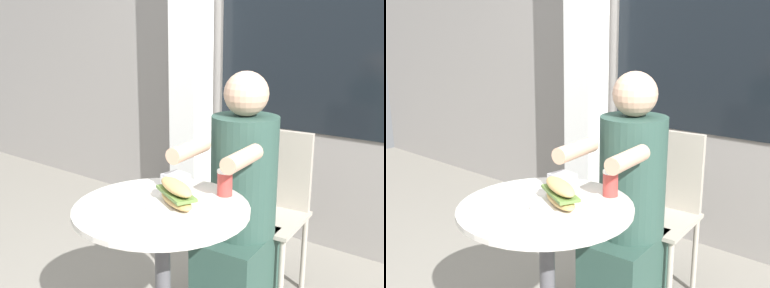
{
  "view_description": "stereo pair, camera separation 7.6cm",
  "coord_description": "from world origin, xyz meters",
  "views": [
    {
      "loc": [
        1.04,
        -1.18,
        1.37
      ],
      "look_at": [
        0.0,
        0.19,
        0.94
      ],
      "focal_mm": 42.0,
      "sensor_mm": 36.0,
      "label": 1
    },
    {
      "loc": [
        1.1,
        -1.13,
        1.37
      ],
      "look_at": [
        0.0,
        0.19,
        0.94
      ],
      "focal_mm": 42.0,
      "sensor_mm": 36.0,
      "label": 2
    }
  ],
  "objects": [
    {
      "name": "drink_cup",
      "position": [
        0.13,
        0.24,
        0.79
      ],
      "size": [
        0.06,
        0.06,
        0.1
      ],
      "color": "#B73D38",
      "rests_on": "cafe_table"
    },
    {
      "name": "sandwich_on_plate",
      "position": [
        0.05,
        0.03,
        0.78
      ],
      "size": [
        0.23,
        0.23,
        0.1
      ],
      "rotation": [
        0.0,
        0.0,
        -0.48
      ],
      "color": "white",
      "rests_on": "cafe_table"
    },
    {
      "name": "storefront_wall",
      "position": [
        -0.0,
        1.53,
        1.4
      ],
      "size": [
        8.0,
        0.09,
        2.8
      ],
      "color": "gray",
      "rests_on": "ground_plane"
    },
    {
      "name": "napkin_box",
      "position": [
        -0.08,
        0.19,
        0.77
      ],
      "size": [
        0.1,
        0.1,
        0.06
      ],
      "rotation": [
        0.0,
        0.0,
        -0.16
      ],
      "color": "silver",
      "rests_on": "cafe_table"
    },
    {
      "name": "diner_chair",
      "position": [
        0.03,
        0.84,
        0.52
      ],
      "size": [
        0.41,
        0.41,
        0.87
      ],
      "rotation": [
        0.0,
        0.0,
        3.23
      ],
      "color": "#ADA393",
      "rests_on": "ground_plane"
    },
    {
      "name": "cafe_table",
      "position": [
        0.0,
        0.0,
        0.54
      ],
      "size": [
        0.66,
        0.66,
        0.74
      ],
      "color": "beige",
      "rests_on": "ground_plane"
    },
    {
      "name": "seated_diner",
      "position": [
        0.04,
        0.5,
        0.53
      ],
      "size": [
        0.35,
        0.56,
        1.21
      ],
      "rotation": [
        0.0,
        0.0,
        3.23
      ],
      "color": "#2D4C42",
      "rests_on": "ground_plane"
    },
    {
      "name": "lattice_pillar",
      "position": [
        -0.9,
        1.36,
        1.2
      ],
      "size": [
        0.22,
        0.22,
        2.4
      ],
      "color": "silver",
      "rests_on": "ground_plane"
    }
  ]
}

